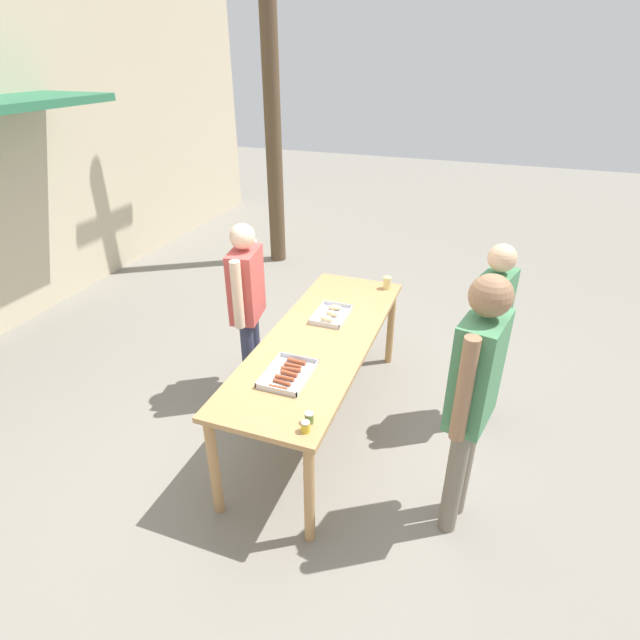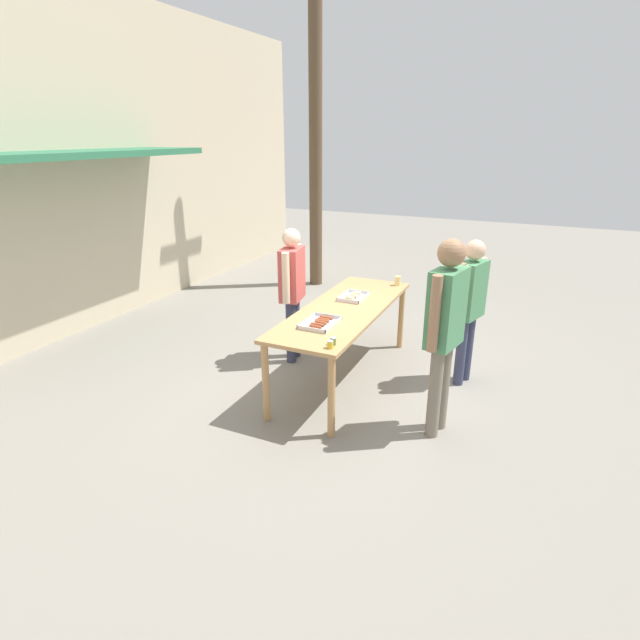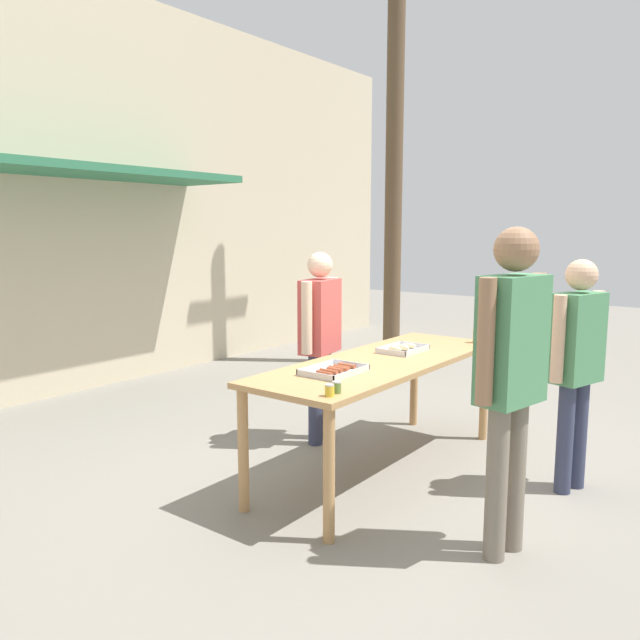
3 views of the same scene
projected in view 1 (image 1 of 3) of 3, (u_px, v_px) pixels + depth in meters
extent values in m
plane|color=gray|center=(320.00, 421.00, 4.36)|extent=(24.00, 24.00, 0.00)
cube|color=tan|center=(320.00, 339.00, 3.96)|extent=(2.40, 0.81, 0.04)
cylinder|color=tan|center=(309.00, 494.00, 3.12)|extent=(0.07, 0.07, 0.82)
cylinder|color=tan|center=(391.00, 327.00, 4.99)|extent=(0.07, 0.07, 0.82)
cylinder|color=tan|center=(214.00, 467.00, 3.33)|extent=(0.07, 0.07, 0.82)
cylinder|color=tan|center=(326.00, 316.00, 5.20)|extent=(0.07, 0.07, 0.82)
cube|color=silver|center=(288.00, 376.00, 3.47)|extent=(0.42, 0.30, 0.01)
cube|color=silver|center=(308.00, 377.00, 3.41)|extent=(0.42, 0.01, 0.03)
cube|color=silver|center=(269.00, 369.00, 3.50)|extent=(0.42, 0.01, 0.03)
cube|color=silver|center=(276.00, 390.00, 3.29)|extent=(0.01, 0.30, 0.03)
cube|color=silver|center=(299.00, 358.00, 3.63)|extent=(0.01, 0.30, 0.03)
cylinder|color=#A34C2D|center=(278.00, 387.00, 3.32)|extent=(0.03, 0.13, 0.03)
cylinder|color=#A34C2D|center=(282.00, 382.00, 3.37)|extent=(0.04, 0.13, 0.03)
cylinder|color=#A34C2D|center=(285.00, 378.00, 3.42)|extent=(0.03, 0.14, 0.03)
cylinder|color=#A34C2D|center=(289.00, 373.00, 3.46)|extent=(0.04, 0.13, 0.03)
cylinder|color=#A34C2D|center=(291.00, 369.00, 3.51)|extent=(0.04, 0.15, 0.03)
cylinder|color=#A34C2D|center=(293.00, 365.00, 3.55)|extent=(0.03, 0.13, 0.03)
cylinder|color=#A34C2D|center=(297.00, 361.00, 3.59)|extent=(0.04, 0.14, 0.03)
cube|color=silver|center=(331.00, 316.00, 4.24)|extent=(0.39, 0.27, 0.01)
cube|color=silver|center=(346.00, 316.00, 4.19)|extent=(0.39, 0.01, 0.03)
cube|color=silver|center=(317.00, 312.00, 4.27)|extent=(0.39, 0.01, 0.03)
cube|color=silver|center=(324.00, 324.00, 4.07)|extent=(0.01, 0.27, 0.03)
cube|color=silver|center=(338.00, 304.00, 4.38)|extent=(0.01, 0.27, 0.03)
ellipsoid|color=beige|center=(326.00, 319.00, 4.12)|extent=(0.07, 0.11, 0.06)
ellipsoid|color=beige|center=(332.00, 313.00, 4.22)|extent=(0.08, 0.12, 0.05)
ellipsoid|color=beige|center=(335.00, 307.00, 4.32)|extent=(0.08, 0.12, 0.04)
cylinder|color=gold|center=(306.00, 427.00, 2.96)|extent=(0.06, 0.06, 0.06)
cylinder|color=#B2B2B7|center=(305.00, 422.00, 2.94)|extent=(0.05, 0.05, 0.01)
cylinder|color=#567A38|center=(309.00, 418.00, 3.03)|extent=(0.06, 0.06, 0.06)
cylinder|color=#B2B2B7|center=(309.00, 414.00, 3.01)|extent=(0.05, 0.05, 0.01)
cylinder|color=#DBC67A|center=(387.00, 283.00, 4.71)|extent=(0.07, 0.07, 0.12)
cylinder|color=#333851|center=(249.00, 359.00, 4.51)|extent=(0.12, 0.12, 0.78)
cylinder|color=#333851|center=(254.00, 349.00, 4.67)|extent=(0.12, 0.12, 0.78)
cube|color=#C64C47|center=(246.00, 285.00, 4.26)|extent=(0.43, 0.29, 0.62)
sphere|color=beige|center=(242.00, 236.00, 4.05)|extent=(0.21, 0.21, 0.21)
cylinder|color=beige|center=(237.00, 295.00, 4.04)|extent=(0.09, 0.09, 0.59)
cylinder|color=beige|center=(254.00, 272.00, 4.46)|extent=(0.09, 0.09, 0.59)
cylinder|color=#756B5B|center=(463.00, 462.00, 3.32)|extent=(0.12, 0.12, 0.88)
cylinder|color=#756B5B|center=(454.00, 479.00, 3.19)|extent=(0.12, 0.12, 0.88)
cube|color=#478456|center=(477.00, 371.00, 2.88)|extent=(0.44, 0.30, 0.70)
sphere|color=#936B4C|center=(491.00, 296.00, 2.65)|extent=(0.24, 0.24, 0.24)
cylinder|color=#936B4C|center=(489.00, 350.00, 3.05)|extent=(0.09, 0.09, 0.66)
cylinder|color=#936B4C|center=(464.00, 390.00, 2.69)|extent=(0.09, 0.09, 0.66)
cylinder|color=#333851|center=(483.00, 378.00, 4.26)|extent=(0.11, 0.11, 0.78)
cylinder|color=#333851|center=(475.00, 388.00, 4.14)|extent=(0.11, 0.11, 0.78)
cube|color=#478456|center=(493.00, 310.00, 3.86)|extent=(0.41, 0.30, 0.61)
sphere|color=#DBAD89|center=(502.00, 258.00, 3.66)|extent=(0.21, 0.21, 0.21)
cylinder|color=#DBAD89|center=(503.00, 298.00, 4.02)|extent=(0.08, 0.08, 0.58)
cylinder|color=#DBAD89|center=(482.00, 319.00, 3.70)|extent=(0.08, 0.08, 0.58)
cylinder|color=brown|center=(270.00, 52.00, 6.36)|extent=(0.23, 0.23, 5.64)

